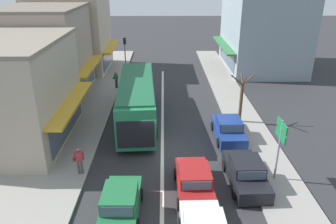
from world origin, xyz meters
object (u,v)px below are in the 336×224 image
at_px(sedan_adjacent_lane_lead, 194,182).
at_px(parked_sedan_kerb_front, 246,173).
at_px(hatchback_queue_far_back, 121,203).
at_px(traffic_light_downstreet, 125,50).
at_px(pedestrian_browsing_midblock, 116,79).
at_px(parked_sedan_kerb_second, 228,129).
at_px(city_bus, 137,98).
at_px(street_tree_right, 241,99).
at_px(directional_road_sign, 281,136).
at_px(pedestrian_with_handbag_near, 79,159).

distance_m(sedan_adjacent_lane_lead, parked_sedan_kerb_front, 2.94).
xyz_separation_m(sedan_adjacent_lane_lead, hatchback_queue_far_back, (-3.52, -1.66, 0.05)).
distance_m(traffic_light_downstreet, pedestrian_browsing_midblock, 4.66).
xyz_separation_m(hatchback_queue_far_back, parked_sedan_kerb_second, (6.37, 7.72, -0.05)).
distance_m(sedan_adjacent_lane_lead, traffic_light_downstreet, 21.55).
height_order(city_bus, street_tree_right, street_tree_right).
xyz_separation_m(parked_sedan_kerb_second, pedestrian_browsing_midblock, (-8.98, 10.35, 0.40)).
xyz_separation_m(parked_sedan_kerb_front, street_tree_right, (1.34, 7.71, 1.24)).
bearing_deg(street_tree_right, hatchback_queue_far_back, -127.05).
xyz_separation_m(city_bus, parked_sedan_kerb_front, (6.36, -8.20, -1.22)).
distance_m(city_bus, parked_sedan_kerb_second, 7.14).
distance_m(sedan_adjacent_lane_lead, directional_road_sign, 5.06).
height_order(city_bus, hatchback_queue_far_back, city_bus).
height_order(street_tree_right, pedestrian_with_handbag_near, street_tree_right).
xyz_separation_m(parked_sedan_kerb_front, pedestrian_with_handbag_near, (-9.02, 0.85, 0.40)).
xyz_separation_m(directional_road_sign, pedestrian_browsing_midblock, (-10.62, 15.33, -1.64)).
height_order(parked_sedan_kerb_second, directional_road_sign, directional_road_sign).
bearing_deg(traffic_light_downstreet, sedan_adjacent_lane_lead, -74.79).
xyz_separation_m(parked_sedan_kerb_second, directional_road_sign, (1.65, -4.98, 2.04)).
bearing_deg(sedan_adjacent_lane_lead, city_bus, 111.46).
height_order(hatchback_queue_far_back, parked_sedan_kerb_second, hatchback_queue_far_back).
bearing_deg(pedestrian_with_handbag_near, traffic_light_downstreet, 88.28).
bearing_deg(directional_road_sign, pedestrian_browsing_midblock, 124.72).
relative_size(city_bus, sedan_adjacent_lane_lead, 2.58).
bearing_deg(sedan_adjacent_lane_lead, street_tree_right, 63.93).
distance_m(traffic_light_downstreet, street_tree_right, 15.65).
bearing_deg(parked_sedan_kerb_front, sedan_adjacent_lane_lead, -164.19).
xyz_separation_m(traffic_light_downstreet, street_tree_right, (9.79, -12.18, -0.95)).
xyz_separation_m(hatchback_queue_far_back, directional_road_sign, (8.02, 2.75, 1.99)).
bearing_deg(traffic_light_downstreet, pedestrian_with_handbag_near, -91.72).
height_order(city_bus, parked_sedan_kerb_second, city_bus).
bearing_deg(parked_sedan_kerb_front, pedestrian_with_handbag_near, 174.60).
xyz_separation_m(city_bus, parked_sedan_kerb_second, (6.39, -2.94, -1.22)).
relative_size(parked_sedan_kerb_second, traffic_light_downstreet, 1.01).
height_order(hatchback_queue_far_back, directional_road_sign, directional_road_sign).
height_order(sedan_adjacent_lane_lead, parked_sedan_kerb_front, same).
height_order(pedestrian_with_handbag_near, pedestrian_browsing_midblock, same).
bearing_deg(city_bus, traffic_light_downstreet, 100.13).
xyz_separation_m(parked_sedan_kerb_front, directional_road_sign, (1.68, 0.28, 2.04)).
relative_size(traffic_light_downstreet, street_tree_right, 1.08).
height_order(parked_sedan_kerb_front, parked_sedan_kerb_second, same).
height_order(city_bus, parked_sedan_kerb_front, city_bus).
distance_m(sedan_adjacent_lane_lead, street_tree_right, 9.56).
bearing_deg(traffic_light_downstreet, parked_sedan_kerb_front, -66.98).
relative_size(hatchback_queue_far_back, pedestrian_browsing_midblock, 2.28).
relative_size(sedan_adjacent_lane_lead, parked_sedan_kerb_front, 1.00).
bearing_deg(hatchback_queue_far_back, pedestrian_browsing_midblock, 98.19).
height_order(hatchback_queue_far_back, pedestrian_browsing_midblock, pedestrian_browsing_midblock).
distance_m(city_bus, traffic_light_downstreet, 11.91).
distance_m(city_bus, pedestrian_browsing_midblock, 7.89).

